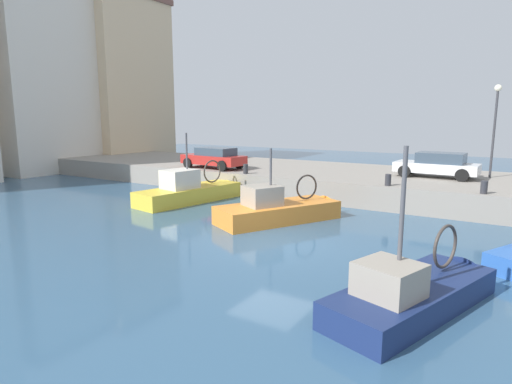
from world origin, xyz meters
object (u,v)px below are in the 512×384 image
fishing_boat_yellow (194,198)px  mooring_bollard_mid (388,180)px  mooring_bollard_north (246,169)px  fishing_boat_navy (420,301)px  parked_car_white (438,165)px  fishing_boat_orange (285,218)px  parked_car_red (214,158)px  quay_streetlamp (496,116)px  mooring_bollard_south (484,187)px

fishing_boat_yellow → mooring_bollard_mid: fishing_boat_yellow is taller
mooring_bollard_north → fishing_boat_navy: bearing=-131.0°
parked_car_white → mooring_bollard_north: parked_car_white is taller
fishing_boat_yellow → fishing_boat_navy: size_ratio=1.15×
fishing_boat_orange → fishing_boat_yellow: bearing=78.5°
fishing_boat_navy → mooring_bollard_north: size_ratio=10.85×
fishing_boat_navy → parked_car_red: (11.07, 14.55, 1.76)m
fishing_boat_orange → mooring_bollard_north: size_ratio=11.41×
parked_car_white → quay_streetlamp: 3.83m
fishing_boat_yellow → mooring_bollard_mid: (3.00, -9.32, 1.32)m
fishing_boat_orange → mooring_bollard_mid: size_ratio=11.41×
quay_streetlamp → fishing_boat_orange: bearing=144.4°
parked_car_white → fishing_boat_orange: bearing=150.7°
fishing_boat_orange → parked_car_red: size_ratio=1.49×
fishing_boat_yellow → quay_streetlamp: 16.34m
mooring_bollard_north → fishing_boat_yellow: bearing=156.3°
parked_car_white → parked_car_red: 12.90m
parked_car_red → mooring_bollard_south: (-1.07, -15.06, -0.40)m
parked_car_red → mooring_bollard_mid: size_ratio=7.68×
parked_car_white → mooring_bollard_north: bearing=113.5°
mooring_bollard_south → mooring_bollard_mid: size_ratio=1.00×
parked_car_white → quay_streetlamp: quay_streetlamp is taller
mooring_bollard_south → quay_streetlamp: quay_streetlamp is taller
mooring_bollard_south → quay_streetlamp: (5.65, 0.13, 2.98)m
parked_car_white → parked_car_red: (-3.05, 12.54, -0.01)m
fishing_boat_orange → mooring_bollard_south: bearing=-59.6°
parked_car_red → mooring_bollard_south: bearing=-94.1°
mooring_bollard_north → quay_streetlamp: quay_streetlamp is taller
mooring_bollard_north → quay_streetlamp: (5.65, -11.87, 2.98)m
fishing_boat_yellow → parked_car_white: fishing_boat_yellow is taller
mooring_bollard_south → mooring_bollard_mid: bearing=90.0°
mooring_bollard_mid → mooring_bollard_north: same height
mooring_bollard_south → parked_car_white: bearing=31.5°
mooring_bollard_mid → quay_streetlamp: size_ratio=0.11×
mooring_bollard_mid → quay_streetlamp: 7.47m
parked_car_white → mooring_bollard_south: 4.85m
fishing_boat_yellow → mooring_bollard_north: 3.53m
mooring_bollard_north → mooring_bollard_mid: bearing=-90.0°
parked_car_red → mooring_bollard_mid: bearing=-95.5°
fishing_boat_orange → parked_car_red: (5.30, 7.84, 1.76)m
parked_car_red → mooring_bollard_mid: (-1.07, -11.06, -0.40)m
fishing_boat_yellow → parked_car_white: bearing=-56.6°
mooring_bollard_south → mooring_bollard_north: bearing=90.0°
fishing_boat_orange → quay_streetlamp: (9.89, -7.09, 4.34)m
fishing_boat_navy → mooring_bollard_mid: (10.00, 3.49, 1.36)m
fishing_boat_orange → fishing_boat_navy: fishing_boat_navy is taller
fishing_boat_yellow → mooring_bollard_north: fishing_boat_yellow is taller
quay_streetlamp → fishing_boat_yellow: bearing=123.2°
quay_streetlamp → mooring_bollard_south: bearing=-178.7°
fishing_boat_orange → fishing_boat_navy: (-5.76, -6.71, -0.01)m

